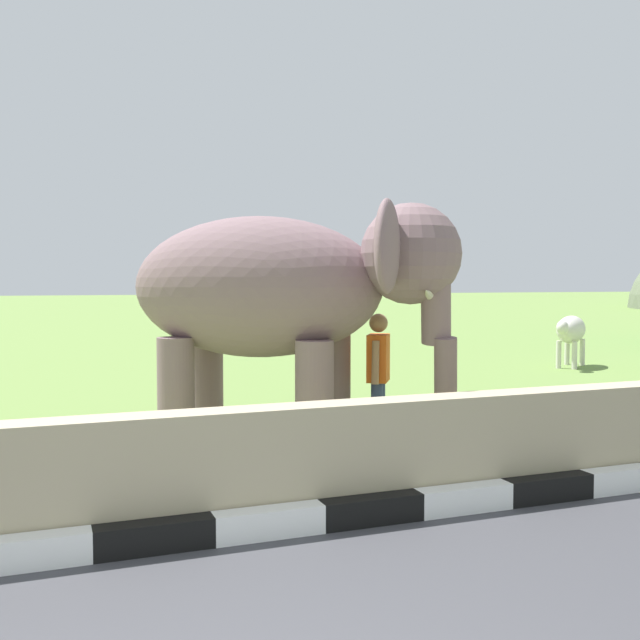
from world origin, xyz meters
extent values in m
cube|color=white|center=(-0.80, 3.50, 0.12)|extent=(0.90, 0.20, 0.24)
cube|color=black|center=(0.10, 3.50, 0.12)|extent=(0.90, 0.20, 0.24)
cube|color=white|center=(1.00, 3.50, 0.12)|extent=(0.90, 0.20, 0.24)
cube|color=black|center=(1.90, 3.50, 0.12)|extent=(0.90, 0.20, 0.24)
cube|color=white|center=(2.80, 3.50, 0.12)|extent=(0.90, 0.20, 0.24)
cube|color=black|center=(3.70, 3.50, 0.12)|extent=(0.90, 0.20, 0.24)
cube|color=white|center=(4.60, 3.50, 0.12)|extent=(0.90, 0.20, 0.24)
cube|color=tan|center=(2.00, 3.80, 0.50)|extent=(28.00, 0.36, 1.00)
cylinder|color=slate|center=(2.71, 6.41, 0.69)|extent=(0.44, 0.44, 1.39)
cylinder|color=slate|center=(2.19, 5.67, 0.69)|extent=(0.44, 0.44, 1.39)
cylinder|color=slate|center=(1.32, 7.39, 0.69)|extent=(0.44, 0.44, 1.39)
cylinder|color=slate|center=(0.80, 6.65, 0.69)|extent=(0.44, 0.44, 1.39)
ellipsoid|color=slate|center=(1.76, 6.53, 1.98)|extent=(3.46, 3.09, 1.70)
sphere|color=slate|center=(3.29, 5.45, 2.36)|extent=(1.16, 1.16, 1.16)
ellipsoid|color=#D84C8C|center=(3.52, 5.28, 2.51)|extent=(0.66, 0.73, 0.44)
ellipsoid|color=slate|center=(3.62, 6.17, 2.41)|extent=(0.72, 0.87, 1.00)
ellipsoid|color=slate|center=(2.72, 4.90, 2.41)|extent=(0.72, 0.87, 1.00)
cylinder|color=slate|center=(3.52, 5.28, 1.81)|extent=(0.56, 0.60, 0.99)
cylinder|color=slate|center=(3.62, 5.22, 1.01)|extent=(0.42, 0.44, 0.83)
cone|color=beige|center=(3.64, 5.55, 1.91)|extent=(0.44, 0.54, 0.22)
cone|color=beige|center=(3.31, 5.09, 1.91)|extent=(0.44, 0.54, 0.22)
cylinder|color=navy|center=(3.24, 6.18, 0.41)|extent=(0.15, 0.15, 0.82)
cylinder|color=navy|center=(3.14, 6.01, 0.41)|extent=(0.15, 0.15, 0.82)
cube|color=#D85919|center=(3.19, 6.10, 1.11)|extent=(0.42, 0.47, 0.58)
cylinder|color=#9E7251|center=(3.33, 6.31, 1.08)|extent=(0.16, 0.18, 0.53)
cylinder|color=#9E7251|center=(3.05, 5.88, 1.08)|extent=(0.16, 0.17, 0.53)
sphere|color=#9E7251|center=(3.19, 6.10, 1.54)|extent=(0.23, 0.23, 0.23)
cylinder|color=beige|center=(10.90, 11.73, 0.33)|extent=(0.12, 0.12, 0.65)
cylinder|color=beige|center=(10.68, 12.01, 0.33)|extent=(0.12, 0.12, 0.65)
cylinder|color=beige|center=(11.61, 12.29, 0.33)|extent=(0.12, 0.12, 0.65)
cylinder|color=beige|center=(11.38, 12.57, 0.33)|extent=(0.12, 0.12, 0.65)
ellipsoid|color=beige|center=(11.14, 12.15, 0.90)|extent=(1.55, 1.40, 0.66)
ellipsoid|color=beige|center=(10.41, 11.57, 1.00)|extent=(0.47, 0.45, 0.32)
camera|label=1|loc=(-0.66, -2.01, 2.05)|focal=41.08mm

